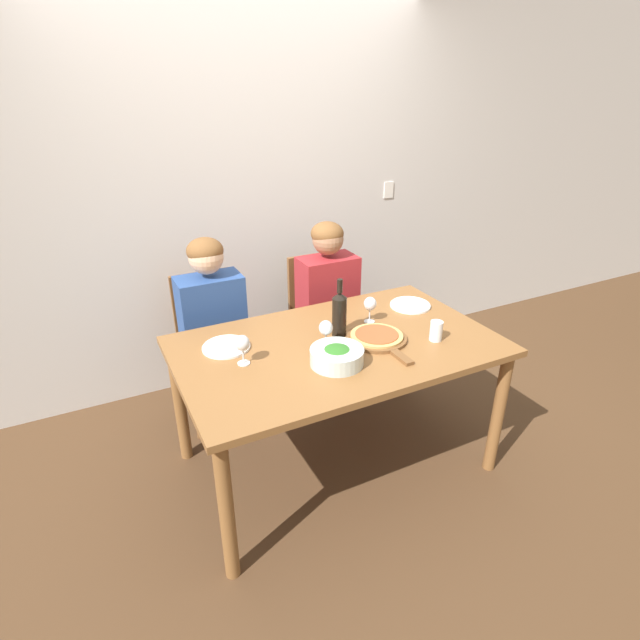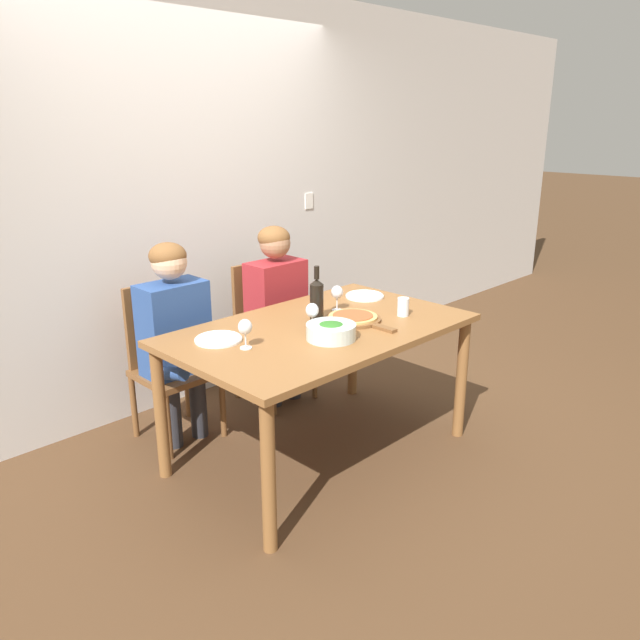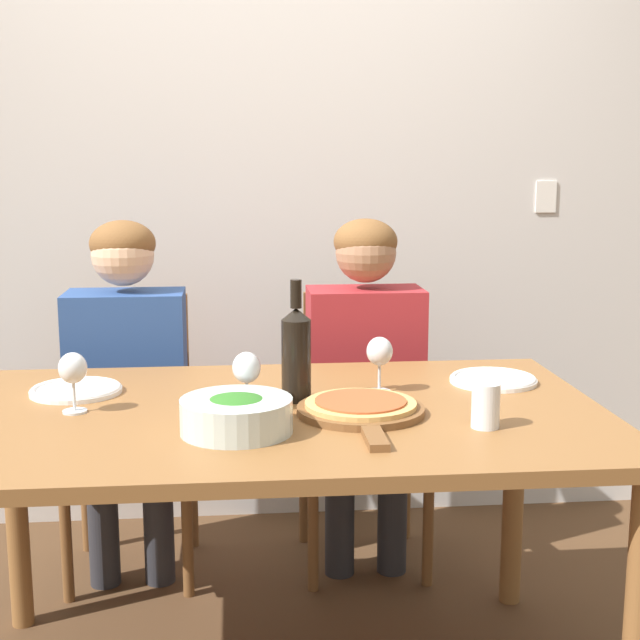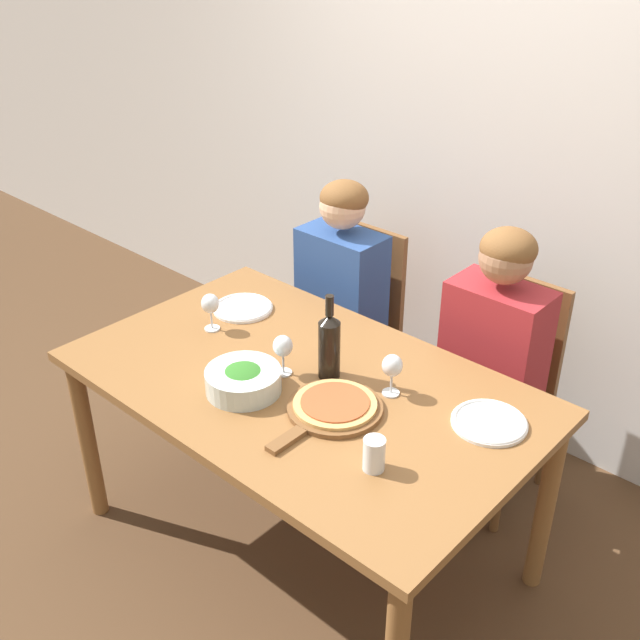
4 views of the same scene
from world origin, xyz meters
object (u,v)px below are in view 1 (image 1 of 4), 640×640
(person_man, at_px, (329,294))
(wine_glass_right, at_px, (370,305))
(dinner_plate_left, at_px, (226,346))
(person_woman, at_px, (213,317))
(wine_bottle, at_px, (339,313))
(wine_glass_centre, at_px, (326,329))
(wine_glass_left, at_px, (242,344))
(chair_left, at_px, (211,343))
(water_tumbler, at_px, (436,331))
(dinner_plate_right, at_px, (410,305))
(broccoli_bowl, at_px, (337,356))
(pizza_on_board, at_px, (377,338))
(chair_right, at_px, (321,319))

(person_man, relative_size, wine_glass_right, 7.96)
(person_man, distance_m, dinner_plate_left, 1.00)
(person_woman, xyz_separation_m, wine_bottle, (0.51, -0.64, 0.19))
(person_man, bearing_deg, wine_glass_right, -94.90)
(wine_glass_centre, bearing_deg, wine_bottle, 36.59)
(dinner_plate_left, distance_m, wine_glass_left, 0.21)
(chair_left, relative_size, water_tumbler, 8.84)
(person_woman, height_order, person_man, same)
(dinner_plate_right, bearing_deg, dinner_plate_left, -179.75)
(dinner_plate_left, relative_size, dinner_plate_right, 1.00)
(person_man, xyz_separation_m, wine_glass_centre, (-0.40, -0.74, 0.16))
(wine_glass_centre, bearing_deg, wine_glass_right, 23.47)
(wine_bottle, bearing_deg, dinner_plate_left, 167.61)
(broccoli_bowl, height_order, dinner_plate_right, broccoli_bowl)
(wine_glass_centre, distance_m, water_tumbler, 0.58)
(chair_left, relative_size, dinner_plate_right, 3.86)
(dinner_plate_left, bearing_deg, chair_left, 83.61)
(pizza_on_board, xyz_separation_m, wine_glass_left, (-0.70, 0.09, 0.09))
(broccoli_bowl, xyz_separation_m, wine_glass_right, (0.38, 0.32, 0.06))
(wine_bottle, bearing_deg, wine_glass_right, 14.49)
(wine_bottle, bearing_deg, dinner_plate_right, 13.29)
(chair_right, xyz_separation_m, person_man, (0.00, -0.11, 0.23))
(chair_left, xyz_separation_m, water_tumbler, (0.93, -1.03, 0.34))
(pizza_on_board, xyz_separation_m, wine_glass_right, (0.08, 0.20, 0.09))
(person_man, xyz_separation_m, dinner_plate_right, (0.28, -0.51, 0.07))
(broccoli_bowl, relative_size, wine_glass_left, 1.70)
(person_woman, bearing_deg, pizza_on_board, -50.19)
(chair_right, distance_m, wine_glass_centre, 1.02)
(broccoli_bowl, distance_m, wine_glass_right, 0.50)
(chair_left, bearing_deg, chair_right, 0.00)
(person_woman, distance_m, broccoli_bowl, 0.97)
(wine_bottle, xyz_separation_m, water_tumbler, (0.42, -0.28, -0.07))
(chair_right, xyz_separation_m, wine_glass_right, (-0.05, -0.70, 0.39))
(person_woman, relative_size, dinner_plate_right, 4.98)
(person_man, relative_size, wine_glass_left, 7.96)
(person_man, distance_m, broccoli_bowl, 1.00)
(dinner_plate_right, bearing_deg, wine_glass_right, -167.54)
(water_tumbler, bearing_deg, dinner_plate_left, 157.92)
(chair_left, distance_m, person_man, 0.83)
(pizza_on_board, bearing_deg, wine_bottle, 135.34)
(wine_glass_centre, bearing_deg, chair_left, 114.04)
(wine_glass_left, bearing_deg, chair_left, 87.05)
(chair_left, bearing_deg, wine_glass_right, -43.55)
(chair_right, distance_m, wine_bottle, 0.91)
(broccoli_bowl, bearing_deg, water_tumbler, -1.78)
(chair_right, relative_size, wine_glass_centre, 6.16)
(person_woman, distance_m, wine_bottle, 0.84)
(person_woman, xyz_separation_m, wine_glass_right, (0.73, -0.58, 0.16))
(pizza_on_board, distance_m, wine_glass_right, 0.24)
(water_tumbler, bearing_deg, chair_right, 97.91)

